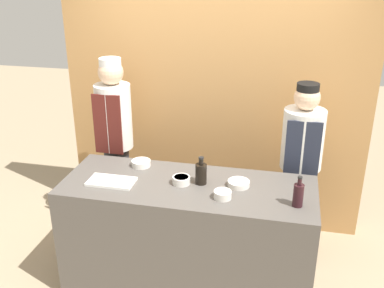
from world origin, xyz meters
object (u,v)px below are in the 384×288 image
(chef_right, at_px, (300,166))
(sauce_bowl_brown, at_px, (223,194))
(sauce_bowl_purple, at_px, (181,180))
(bottle_wine, at_px, (298,195))
(sauce_bowl_orange, at_px, (239,183))
(cutting_board, at_px, (111,181))
(chef_left, at_px, (115,141))
(sauce_bowl_yellow, at_px, (141,163))
(bottle_soy, at_px, (201,173))

(chef_right, bearing_deg, sauce_bowl_brown, -124.58)
(sauce_bowl_purple, height_order, sauce_bowl_brown, sauce_bowl_purple)
(bottle_wine, bearing_deg, sauce_bowl_orange, 155.13)
(cutting_board, xyz_separation_m, chef_left, (-0.27, 0.76, 0.01))
(sauce_bowl_yellow, xyz_separation_m, cutting_board, (-0.13, -0.34, -0.02))
(sauce_bowl_orange, height_order, bottle_soy, bottle_soy)
(sauce_bowl_purple, xyz_separation_m, sauce_bowl_yellow, (-0.41, 0.23, -0.01))
(sauce_bowl_yellow, distance_m, cutting_board, 0.36)
(sauce_bowl_orange, distance_m, cutting_board, 0.99)
(bottle_wine, relative_size, bottle_soy, 1.04)
(bottle_soy, bearing_deg, chef_right, 39.12)
(bottle_wine, bearing_deg, sauce_bowl_purple, 170.51)
(sauce_bowl_orange, distance_m, sauce_bowl_yellow, 0.86)
(chef_left, bearing_deg, sauce_bowl_purple, -39.28)
(sauce_bowl_brown, height_order, bottle_soy, bottle_soy)
(sauce_bowl_brown, height_order, chef_right, chef_right)
(sauce_bowl_yellow, height_order, chef_right, chef_right)
(sauce_bowl_purple, relative_size, bottle_wine, 0.60)
(sauce_bowl_orange, height_order, bottle_wine, bottle_wine)
(sauce_bowl_purple, bearing_deg, sauce_bowl_yellow, 150.02)
(sauce_bowl_yellow, distance_m, chef_left, 0.58)
(bottle_wine, bearing_deg, chef_left, 154.50)
(cutting_board, bearing_deg, sauce_bowl_yellow, 68.93)
(sauce_bowl_purple, distance_m, cutting_board, 0.55)
(chef_left, relative_size, chef_right, 1.08)
(sauce_bowl_orange, bearing_deg, sauce_bowl_brown, -113.08)
(chef_left, bearing_deg, sauce_bowl_orange, -25.72)
(sauce_bowl_brown, bearing_deg, sauce_bowl_purple, 156.03)
(sauce_bowl_purple, xyz_separation_m, chef_left, (-0.80, 0.66, -0.01))
(bottle_soy, xyz_separation_m, chef_right, (0.76, 0.62, -0.15))
(sauce_bowl_yellow, xyz_separation_m, bottle_soy, (0.55, -0.20, 0.06))
(sauce_bowl_orange, height_order, sauce_bowl_brown, sauce_bowl_brown)
(sauce_bowl_yellow, bearing_deg, sauce_bowl_orange, -11.79)
(sauce_bowl_orange, height_order, sauce_bowl_yellow, sauce_bowl_yellow)
(sauce_bowl_orange, relative_size, bottle_soy, 0.76)
(sauce_bowl_yellow, distance_m, bottle_wine, 1.35)
(sauce_bowl_purple, height_order, chef_left, chef_left)
(sauce_bowl_orange, relative_size, sauce_bowl_yellow, 1.06)
(sauce_bowl_yellow, relative_size, bottle_wine, 0.69)
(sauce_bowl_orange, bearing_deg, chef_left, 154.28)
(sauce_bowl_purple, distance_m, sauce_bowl_yellow, 0.47)
(cutting_board, xyz_separation_m, bottle_wine, (1.42, -0.04, 0.08))
(sauce_bowl_brown, distance_m, bottle_soy, 0.28)
(sauce_bowl_purple, bearing_deg, bottle_soy, 14.42)
(sauce_bowl_purple, distance_m, sauce_bowl_orange, 0.44)
(bottle_wine, bearing_deg, bottle_soy, 165.83)
(chef_right, bearing_deg, sauce_bowl_orange, -128.07)
(sauce_bowl_purple, bearing_deg, bottle_wine, -9.49)
(cutting_board, bearing_deg, sauce_bowl_purple, 11.01)
(cutting_board, bearing_deg, chef_left, 109.21)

